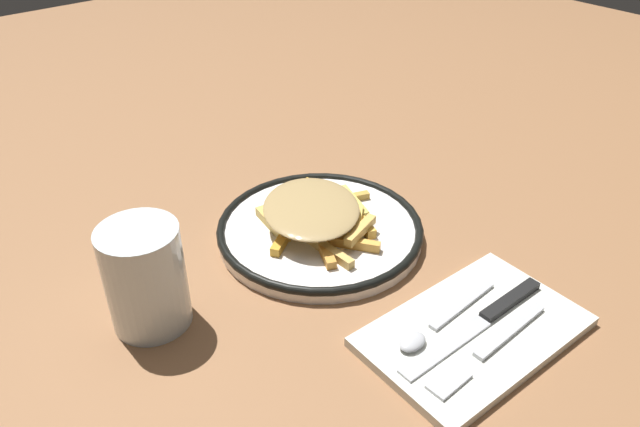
{
  "coord_description": "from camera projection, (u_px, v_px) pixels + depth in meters",
  "views": [
    {
      "loc": [
        -0.48,
        0.41,
        0.46
      ],
      "look_at": [
        0.0,
        0.0,
        0.04
      ],
      "focal_mm": 34.22,
      "sensor_mm": 36.0,
      "label": 1
    }
  ],
  "objects": [
    {
      "name": "knife",
      "position": [
        486.0,
        317.0,
        0.64
      ],
      "size": [
        0.02,
        0.21,
        0.01
      ],
      "color": "black",
      "rests_on": "napkin"
    },
    {
      "name": "plate",
      "position": [
        320.0,
        229.0,
        0.78
      ],
      "size": [
        0.26,
        0.26,
        0.02
      ],
      "color": "white",
      "rests_on": "ground_plane"
    },
    {
      "name": "water_glass",
      "position": [
        144.0,
        275.0,
        0.63
      ],
      "size": [
        0.08,
        0.08,
        0.12
      ],
      "primitive_type": "cylinder",
      "color": "silver",
      "rests_on": "ground_plane"
    },
    {
      "name": "fork",
      "position": [
        490.0,
        347.0,
        0.6
      ],
      "size": [
        0.02,
        0.18,
        0.01
      ],
      "color": "silver",
      "rests_on": "napkin"
    },
    {
      "name": "fries_heap",
      "position": [
        317.0,
        213.0,
        0.77
      ],
      "size": [
        0.19,
        0.2,
        0.04
      ],
      "color": "#DEAF58",
      "rests_on": "plate"
    },
    {
      "name": "spoon",
      "position": [
        433.0,
        327.0,
        0.63
      ],
      "size": [
        0.02,
        0.15,
        0.01
      ],
      "color": "silver",
      "rests_on": "napkin"
    },
    {
      "name": "napkin",
      "position": [
        474.0,
        331.0,
        0.63
      ],
      "size": [
        0.15,
        0.24,
        0.01
      ],
      "primitive_type": "cube",
      "rotation": [
        0.0,
        0.0,
        -0.04
      ],
      "color": "silver",
      "rests_on": "ground_plane"
    },
    {
      "name": "ground_plane",
      "position": [
        320.0,
        236.0,
        0.78
      ],
      "size": [
        2.6,
        2.6,
        0.0
      ],
      "primitive_type": "plane",
      "color": "#8F613E"
    }
  ]
}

